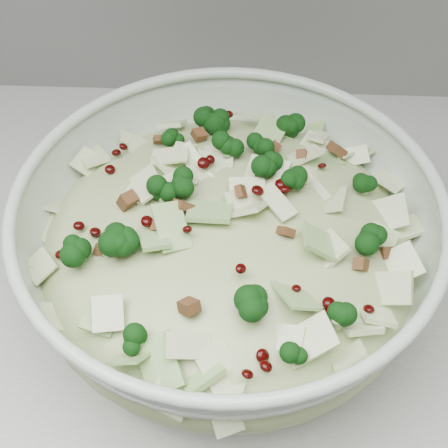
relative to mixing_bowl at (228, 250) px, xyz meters
name	(u,v)px	position (x,y,z in m)	size (l,w,h in m)	color
mixing_bowl	(228,250)	(0.00, 0.00, 0.00)	(0.43, 0.43, 0.16)	#B8CAB7
salad	(228,233)	(0.00, 0.00, 0.03)	(0.40, 0.40, 0.16)	#A2B279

